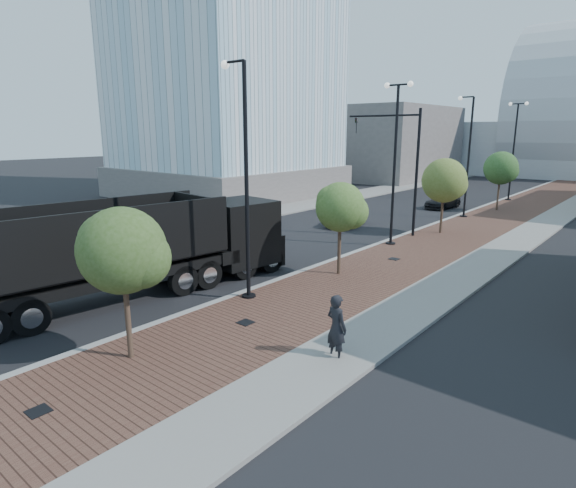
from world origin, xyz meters
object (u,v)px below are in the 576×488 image
Objects in this scene: white_sedan at (200,256)px; dark_car_mid at (344,217)px; pedestrian at (337,327)px; dump_truck at (177,249)px.

white_sedan is 14.39m from dark_car_mid.
dark_car_mid is 2.09× the size of pedestrian.
dump_truck is at bearing -53.53° from white_sedan.
dump_truck is 2.85× the size of white_sedan.
dump_truck is 16.40m from dark_car_mid.
white_sedan is at bearing -5.76° from pedestrian.
pedestrian is at bearing -72.95° from dark_car_mid.
dump_truck is at bearing 3.80° from pedestrian.
white_sedan is (-0.83, 1.89, -0.84)m from dump_truck.
pedestrian reaches higher than dark_car_mid.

